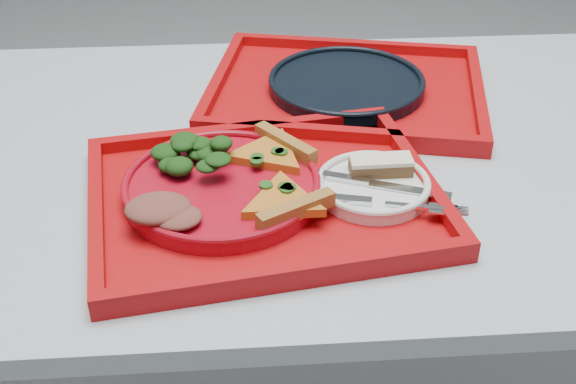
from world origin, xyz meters
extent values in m
cube|color=#9AA4AD|center=(0.00, 0.00, 0.73)|extent=(1.60, 0.80, 0.03)
cube|color=#A7080B|center=(-0.09, -0.14, 0.76)|extent=(0.50, 0.41, 0.01)
cube|color=#A7080B|center=(0.06, 0.16, 0.76)|extent=(0.51, 0.44, 0.01)
cylinder|color=#AA0B1B|center=(-0.15, -0.13, 0.77)|extent=(0.26, 0.26, 0.02)
cylinder|color=white|center=(0.05, -0.14, 0.77)|extent=(0.15, 0.15, 0.01)
cylinder|color=black|center=(0.06, 0.16, 0.77)|extent=(0.26, 0.26, 0.02)
ellipsoid|color=black|center=(-0.19, -0.09, 0.80)|extent=(0.10, 0.09, 0.05)
ellipsoid|color=brown|center=(-0.23, -0.20, 0.79)|extent=(0.08, 0.07, 0.02)
cube|color=#51341B|center=(0.06, -0.12, 0.78)|extent=(0.08, 0.03, 0.02)
cube|color=beige|center=(0.06, -0.12, 0.80)|extent=(0.08, 0.03, 0.01)
cube|color=silver|center=(0.06, -0.15, 0.78)|extent=(0.18, 0.08, 0.01)
cube|color=silver|center=(0.06, -0.19, 0.78)|extent=(0.19, 0.06, 0.01)
camera|label=1|loc=(-0.12, -0.93, 1.31)|focal=45.00mm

